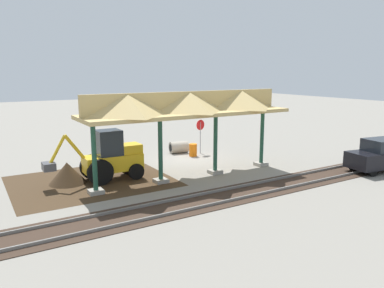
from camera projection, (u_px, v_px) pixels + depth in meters
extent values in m
plane|color=gray|center=(190.00, 159.00, 25.92)|extent=(120.00, 120.00, 0.00)
cube|color=#42301E|center=(91.00, 181.00, 20.68)|extent=(8.39, 7.00, 0.01)
cube|color=#9E998E|center=(261.00, 164.00, 24.10)|extent=(0.70, 0.70, 0.20)
cylinder|color=#1E4C38|center=(262.00, 138.00, 23.77)|extent=(0.24, 0.24, 3.60)
cube|color=#9E998E|center=(215.00, 172.00, 22.26)|extent=(0.70, 0.70, 0.20)
cylinder|color=#1E4C38|center=(215.00, 144.00, 21.93)|extent=(0.24, 0.24, 3.60)
cube|color=#9E998E|center=(161.00, 181.00, 20.42)|extent=(0.70, 0.70, 0.20)
cylinder|color=#1E4C38|center=(160.00, 150.00, 20.09)|extent=(0.24, 0.24, 3.60)
cube|color=#9E998E|center=(96.00, 192.00, 18.57)|extent=(0.70, 0.70, 0.20)
cylinder|color=#1E4C38|center=(94.00, 158.00, 18.25)|extent=(0.24, 0.24, 3.60)
cube|color=tan|center=(189.00, 113.00, 20.65)|extent=(12.01, 3.20, 0.20)
cube|color=tan|center=(189.00, 101.00, 20.52)|extent=(12.01, 0.20, 1.10)
pyramid|color=tan|center=(241.00, 99.00, 22.36)|extent=(3.24, 3.20, 1.10)
pyramid|color=tan|center=(189.00, 101.00, 20.52)|extent=(3.24, 3.20, 1.10)
pyramid|color=tan|center=(127.00, 104.00, 18.68)|extent=(3.24, 3.20, 1.10)
cube|color=slate|center=(257.00, 183.00, 20.07)|extent=(60.00, 0.08, 0.15)
cube|color=slate|center=(276.00, 190.00, 18.87)|extent=(60.00, 0.08, 0.15)
cube|color=#38281E|center=(267.00, 188.00, 19.48)|extent=(60.00, 2.58, 0.03)
cylinder|color=gray|center=(200.00, 138.00, 27.50)|extent=(0.06, 0.06, 2.31)
cylinder|color=red|center=(200.00, 125.00, 27.32)|extent=(0.75, 0.17, 0.76)
cube|color=yellow|center=(113.00, 162.00, 20.88)|extent=(3.20, 1.31, 0.90)
cube|color=#1E262D|center=(109.00, 143.00, 20.55)|extent=(1.30, 1.17, 1.40)
cube|color=yellow|center=(130.00, 148.00, 21.26)|extent=(1.16, 1.10, 0.50)
cylinder|color=black|center=(92.00, 167.00, 21.04)|extent=(1.40, 0.30, 1.40)
cylinder|color=black|center=(100.00, 172.00, 19.84)|extent=(1.40, 0.30, 1.40)
cylinder|color=black|center=(127.00, 166.00, 22.07)|extent=(0.90, 0.30, 0.90)
cylinder|color=black|center=(136.00, 171.00, 20.98)|extent=(0.90, 0.30, 0.90)
cylinder|color=yellow|center=(74.00, 147.00, 19.62)|extent=(1.07, 0.18, 1.41)
cylinder|color=yellow|center=(57.00, 151.00, 19.18)|extent=(1.02, 0.16, 1.61)
cube|color=#47474C|center=(49.00, 166.00, 19.10)|extent=(0.60, 0.80, 0.40)
cone|color=#42301E|center=(68.00, 183.00, 20.31)|extent=(4.01, 4.01, 2.33)
cylinder|color=#9E9384|center=(179.00, 147.00, 27.72)|extent=(1.44, 1.07, 0.87)
cylinder|color=black|center=(170.00, 148.00, 27.48)|extent=(0.11, 0.56, 0.57)
cube|color=black|center=(381.00, 159.00, 22.66)|extent=(4.42, 2.38, 0.95)
cube|color=#1E232B|center=(384.00, 145.00, 22.58)|extent=(2.56, 1.89, 0.73)
cylinder|color=black|center=(373.00, 171.00, 21.57)|extent=(0.62, 0.29, 0.60)
cylinder|color=black|center=(353.00, 166.00, 22.90)|extent=(0.62, 0.29, 0.60)
cylinder|color=orange|center=(193.00, 150.00, 26.69)|extent=(0.56, 0.56, 0.90)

